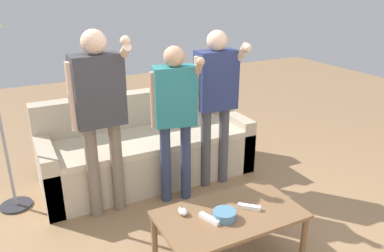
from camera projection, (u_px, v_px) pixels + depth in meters
name	position (u px, v px, depth m)	size (l,w,h in m)	color
ground_plane	(227.00, 252.00, 2.86)	(12.00, 12.00, 0.00)	#93704C
couch	(147.00, 149.00, 3.91)	(2.11, 0.83, 0.85)	#B7A88E
coffee_table	(230.00, 219.00, 2.62)	(1.01, 0.57, 0.43)	brown
snack_bowl	(225.00, 215.00, 2.53)	(0.16, 0.16, 0.06)	teal
game_remote_nunchuk	(183.00, 211.00, 2.58)	(0.06, 0.09, 0.05)	white
player_left	(99.00, 104.00, 3.02)	(0.48, 0.31, 1.60)	#756656
player_center	(175.00, 108.00, 3.26)	(0.42, 0.37, 1.44)	#2D3856
player_right	(216.00, 92.00, 3.52)	(0.45, 0.36, 1.53)	#47474C
game_remote_wand_near	(209.00, 219.00, 2.52)	(0.09, 0.17, 0.03)	white
game_remote_wand_far	(249.00, 207.00, 2.65)	(0.14, 0.14, 0.03)	white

